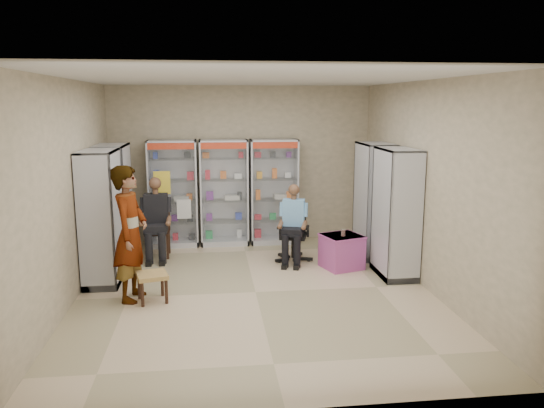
{
  "coord_description": "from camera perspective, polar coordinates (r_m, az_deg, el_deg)",
  "views": [
    {
      "loc": [
        -0.63,
        -7.22,
        2.68
      ],
      "look_at": [
        0.32,
        0.7,
        1.15
      ],
      "focal_mm": 35.0,
      "sensor_mm": 36.0,
      "label": 1
    }
  ],
  "objects": [
    {
      "name": "wooden_chair",
      "position": [
        9.53,
        -12.22,
        -2.82
      ],
      "size": [
        0.42,
        0.42,
        0.94
      ],
      "primitive_type": "cube",
      "color": "black",
      "rests_on": "floor"
    },
    {
      "name": "cabinet_right_far",
      "position": [
        9.42,
        10.93,
        0.38
      ],
      "size": [
        0.9,
        0.5,
        2.0
      ],
      "primitive_type": "cube",
      "rotation": [
        0.0,
        0.0,
        1.57
      ],
      "color": "#A8ABB0",
      "rests_on": "floor"
    },
    {
      "name": "room_shell",
      "position": [
        7.28,
        -1.88,
        5.23
      ],
      "size": [
        5.02,
        6.02,
        3.01
      ],
      "color": "#C1AE8F",
      "rests_on": "ground"
    },
    {
      "name": "cabinet_back_right",
      "position": [
        10.17,
        0.19,
        1.34
      ],
      "size": [
        0.9,
        0.5,
        2.0
      ],
      "primitive_type": "cube",
      "color": "#B5B7BC",
      "rests_on": "floor"
    },
    {
      "name": "floor",
      "position": [
        7.73,
        -1.78,
        -9.45
      ],
      "size": [
        6.0,
        6.0,
        0.0
      ],
      "primitive_type": "plane",
      "color": "#C8AF8B",
      "rests_on": "ground"
    },
    {
      "name": "pink_trunk",
      "position": [
        8.8,
        7.51,
        -5.09
      ],
      "size": [
        0.72,
        0.7,
        0.55
      ],
      "primitive_type": "cube",
      "rotation": [
        0.0,
        0.0,
        0.31
      ],
      "color": "#9D3E7A",
      "rests_on": "floor"
    },
    {
      "name": "cabinet_left_near",
      "position": [
        8.25,
        -17.89,
        -1.43
      ],
      "size": [
        0.9,
        0.5,
        2.0
      ],
      "primitive_type": "cube",
      "rotation": [
        0.0,
        0.0,
        -1.57
      ],
      "color": "#9FA1A6",
      "rests_on": "floor"
    },
    {
      "name": "cabinet_left_far",
      "position": [
        9.32,
        -16.63,
        -0.0
      ],
      "size": [
        0.9,
        0.5,
        2.0
      ],
      "primitive_type": "cube",
      "rotation": [
        0.0,
        0.0,
        -1.57
      ],
      "color": "silver",
      "rests_on": "floor"
    },
    {
      "name": "office_chair",
      "position": [
        9.07,
        2.3,
        -3.1
      ],
      "size": [
        0.67,
        0.67,
        0.99
      ],
      "primitive_type": "cube",
      "rotation": [
        0.0,
        0.0,
        -0.28
      ],
      "color": "black",
      "rests_on": "floor"
    },
    {
      "name": "woven_stool_b",
      "position": [
        7.51,
        -12.73,
        -8.73
      ],
      "size": [
        0.48,
        0.48,
        0.4
      ],
      "primitive_type": "cube",
      "rotation": [
        0.0,
        0.0,
        0.25
      ],
      "color": "olive",
      "rests_on": "floor"
    },
    {
      "name": "tea_glass",
      "position": [
        8.67,
        7.67,
        -3.08
      ],
      "size": [
        0.07,
        0.07,
        0.11
      ],
      "primitive_type": "cylinder",
      "color": "#602108",
      "rests_on": "pink_trunk"
    },
    {
      "name": "cabinet_back_mid",
      "position": [
        10.1,
        -5.17,
        1.23
      ],
      "size": [
        0.9,
        0.5,
        2.0
      ],
      "primitive_type": "cube",
      "color": "#B2B5B9",
      "rests_on": "floor"
    },
    {
      "name": "seated_shopkeeper",
      "position": [
        8.99,
        2.35,
        -2.35
      ],
      "size": [
        0.56,
        0.67,
        1.26
      ],
      "primitive_type": null,
      "rotation": [
        0.0,
        0.0,
        -0.28
      ],
      "color": "#79C5F0",
      "rests_on": "floor"
    },
    {
      "name": "seated_customer",
      "position": [
        9.43,
        -12.3,
        -1.71
      ],
      "size": [
        0.44,
        0.6,
        1.34
      ],
      "primitive_type": null,
      "color": "black",
      "rests_on": "floor"
    },
    {
      "name": "standing_man",
      "position": [
        7.46,
        -14.99,
        -3.09
      ],
      "size": [
        0.57,
        0.75,
        1.86
      ],
      "primitive_type": "imported",
      "rotation": [
        0.0,
        0.0,
        1.38
      ],
      "color": "gray",
      "rests_on": "floor"
    },
    {
      "name": "woven_stool_a",
      "position": [
        8.78,
        7.2,
        -5.68
      ],
      "size": [
        0.48,
        0.48,
        0.39
      ],
      "primitive_type": "cube",
      "rotation": [
        0.0,
        0.0,
        0.28
      ],
      "color": "#AF724A",
      "rests_on": "floor"
    },
    {
      "name": "cabinet_back_left",
      "position": [
        10.11,
        -10.56,
        1.1
      ],
      "size": [
        0.9,
        0.5,
        2.0
      ],
      "primitive_type": "cube",
      "color": "#A3A6AA",
      "rests_on": "floor"
    },
    {
      "name": "cabinet_right_near",
      "position": [
        8.4,
        13.19,
        -0.98
      ],
      "size": [
        0.9,
        0.5,
        2.0
      ],
      "primitive_type": "cube",
      "rotation": [
        0.0,
        0.0,
        1.57
      ],
      "color": "#A3A7AA",
      "rests_on": "floor"
    }
  ]
}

